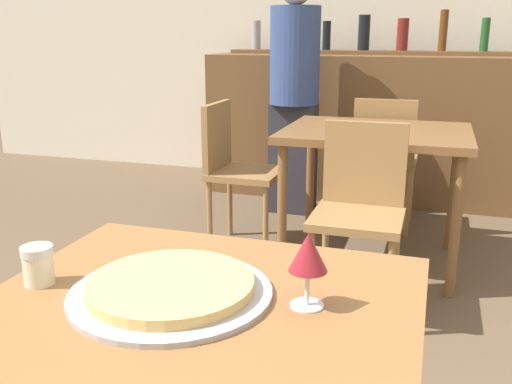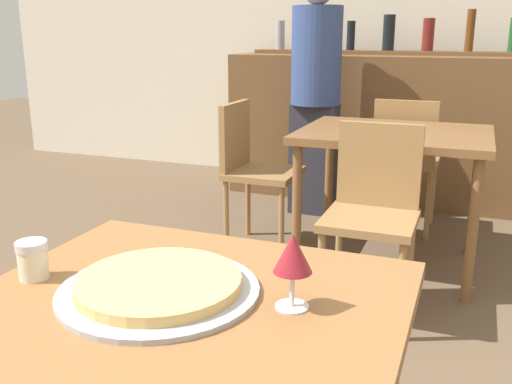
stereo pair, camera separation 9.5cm
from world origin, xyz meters
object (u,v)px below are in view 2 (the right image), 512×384
Objects in this scene: pizza_tray at (159,286)px; person_standing at (316,89)px; wine_glass at (293,255)px; chair_far_side_back at (405,155)px; chair_far_side_front at (373,204)px; chair_far_side_left at (252,163)px; cheese_shaker at (33,260)px.

pizza_tray is 2.90m from person_standing.
pizza_tray is at bearing -172.02° from wine_glass.
chair_far_side_back is 0.78m from person_standing.
chair_far_side_front is at bearing 93.08° from wine_glass.
chair_far_side_front is at bearing 90.00° from chair_far_side_back.
chair_far_side_front is 0.53× the size of person_standing.
person_standing reaches higher than wine_glass.
cheese_shaker is (0.30, -2.12, 0.25)m from chair_far_side_left.
person_standing is (-0.44, 2.87, 0.15)m from pizza_tray.
wine_glass reaches higher than pizza_tray.
wine_glass reaches higher than cheese_shaker.
chair_far_side_back and chair_far_side_left have the same top height.
chair_far_side_front is 9.79× the size of cheese_shaker.
chair_far_side_back is 2.00× the size of pizza_tray.
chair_far_side_back is at bearing 85.51° from pizza_tray.
chair_far_side_front reaches higher than pizza_tray.
chair_far_side_front is at bearing 71.52° from cheese_shaker.
chair_far_side_back is 5.46× the size of wine_glass.
chair_far_side_left is 2.25m from wine_glass.
person_standing is (0.16, 0.78, 0.37)m from chair_far_side_left.
chair_far_side_left is 0.88m from person_standing.
cheese_shaker is 0.60m from wine_glass.
cheese_shaker is at bearing -173.50° from pizza_tray.
chair_far_side_back is at bearing -17.70° from person_standing.
cheese_shaker is at bearing 79.18° from chair_far_side_back.
chair_far_side_back is (-0.00, 1.15, 0.00)m from chair_far_side_front.
pizza_tray is at bearing 6.50° from cheese_shaker.
pizza_tray is at bearing 85.51° from chair_far_side_back.
cheese_shaker is 0.56× the size of wine_glass.
chair_far_side_back is at bearing 91.72° from wine_glass.
pizza_tray is (-0.21, -1.51, 0.22)m from chair_far_side_front.
chair_far_side_left reaches higher than pizza_tray.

